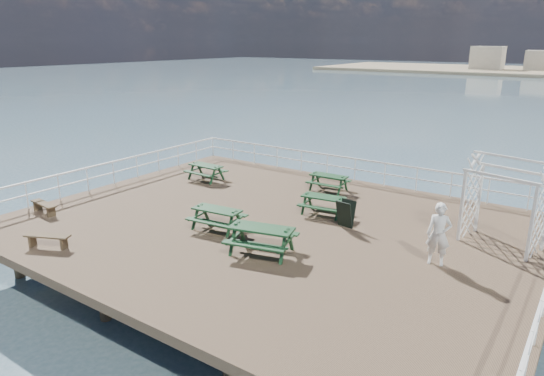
{
  "coord_description": "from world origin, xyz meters",
  "views": [
    {
      "loc": [
        9.34,
        -13.46,
        6.36
      ],
      "look_at": [
        -0.46,
        0.67,
        1.1
      ],
      "focal_mm": 32.0,
      "sensor_mm": 36.0,
      "label": 1
    }
  ],
  "objects": [
    {
      "name": "person",
      "position": [
        5.87,
        0.08,
        0.94
      ],
      "size": [
        0.77,
        0.59,
        1.89
      ],
      "primitive_type": "imported",
      "rotation": [
        0.0,
        0.0,
        0.21
      ],
      "color": "silver",
      "rests_on": "ground"
    },
    {
      "name": "picnic_table_b",
      "position": [
        -0.26,
        4.76,
        0.51
      ],
      "size": [
        1.68,
        1.37,
        0.79
      ],
      "rotation": [
        0.0,
        0.0,
        0.04
      ],
      "color": "#12331B",
      "rests_on": "ground"
    },
    {
      "name": "railing",
      "position": [
        -0.07,
        2.57,
        0.87
      ],
      "size": [
        17.77,
        13.76,
        1.1
      ],
      "color": "white",
      "rests_on": "ground"
    },
    {
      "name": "flat_bench_near",
      "position": [
        -7.8,
        -4.06,
        0.31
      ],
      "size": [
        1.47,
        0.48,
        0.41
      ],
      "rotation": [
        0.0,
        0.0,
        -0.09
      ],
      "color": "brown",
      "rests_on": "ground"
    },
    {
      "name": "picnic_table_e",
      "position": [
        1.16,
        -2.24,
        0.62
      ],
      "size": [
        2.31,
        2.03,
        0.97
      ],
      "rotation": [
        0.0,
        0.0,
        0.24
      ],
      "color": "#12331B",
      "rests_on": "ground"
    },
    {
      "name": "picnic_table_d",
      "position": [
        -1.3,
        -1.5,
        0.54
      ],
      "size": [
        1.88,
        1.59,
        0.85
      ],
      "rotation": [
        0.0,
        0.0,
        0.11
      ],
      "color": "#12331B",
      "rests_on": "ground"
    },
    {
      "name": "picnic_table_a",
      "position": [
        -5.86,
        2.97,
        0.52
      ],
      "size": [
        1.73,
        1.41,
        0.82
      ],
      "rotation": [
        0.0,
        0.0,
        -0.03
      ],
      "color": "#12331B",
      "rests_on": "ground"
    },
    {
      "name": "trellis_arbor",
      "position": [
        7.12,
        2.63,
        1.31
      ],
      "size": [
        2.59,
        1.77,
        2.94
      ],
      "rotation": [
        0.0,
        0.0,
        -0.23
      ],
      "color": "white",
      "rests_on": "ground"
    },
    {
      "name": "ground",
      "position": [
        0.0,
        0.0,
        -0.15
      ],
      "size": [
        18.0,
        14.0,
        0.3
      ],
      "primitive_type": "cube",
      "color": "brown",
      "rests_on": "ground"
    },
    {
      "name": "flat_bench_far",
      "position": [
        -4.7,
        -5.8,
        0.32
      ],
      "size": [
        1.49,
        0.94,
        0.43
      ],
      "rotation": [
        0.0,
        0.0,
        0.43
      ],
      "color": "brown",
      "rests_on": "ground"
    },
    {
      "name": "picnic_table_c",
      "position": [
        1.02,
        1.97,
        0.51
      ],
      "size": [
        1.78,
        1.5,
        0.8
      ],
      "rotation": [
        0.0,
        0.0,
        0.12
      ],
      "color": "#12331B",
      "rests_on": "ground"
    },
    {
      "name": "sandwich_board",
      "position": [
        2.31,
        1.24,
        0.48
      ],
      "size": [
        0.65,
        0.52,
        0.98
      ],
      "rotation": [
        0.0,
        0.0,
        -0.13
      ],
      "color": "black",
      "rests_on": "ground"
    }
  ]
}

